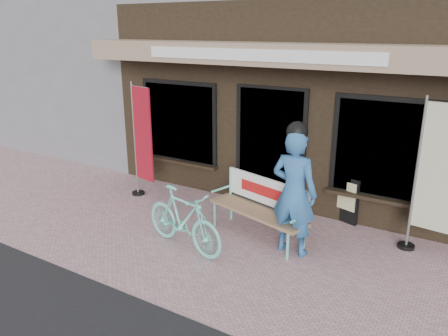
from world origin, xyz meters
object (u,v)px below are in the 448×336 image
Objects in this scene: person at (294,191)px; bicycle at (183,219)px; nobori_red at (142,140)px; nobori_cream at (434,176)px; menu_stand at (348,200)px; bench at (261,203)px.

person is 1.67m from bicycle.
nobori_cream is at bearing 17.41° from nobori_red.
person is at bearing -87.30° from menu_stand.
person is at bearing -5.41° from bench.
bicycle is 3.59m from nobori_cream.
bench is 2.48m from nobori_cream.
nobori_cream is (1.66, 0.97, 0.22)m from person.
bench is at bearing -154.90° from nobori_cream.
nobori_cream is 1.55m from menu_stand.
bicycle is 0.70× the size of nobori_red.
nobori_cream is at bearing 32.51° from person.
bench is 0.78× the size of nobori_cream.
bicycle reaches higher than menu_stand.
nobori_red is at bearing 172.64° from person.
bench is 0.91× the size of person.
person is 0.88× the size of nobori_red.
nobori_red is at bearing -171.39° from bench.
menu_stand is at bearing 26.01° from nobori_red.
nobori_red is 0.97× the size of nobori_cream.
bicycle is (-1.42, -0.72, -0.49)m from person.
bicycle is at bearing -114.18° from bench.
nobori_cream is 2.88× the size of menu_stand.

